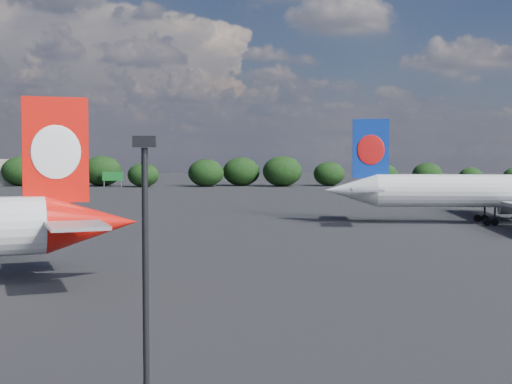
{
  "coord_description": "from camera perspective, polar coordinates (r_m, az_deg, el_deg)",
  "views": [
    {
      "loc": [
        13.59,
        -35.45,
        10.77
      ],
      "look_at": [
        16.0,
        12.0,
        8.0
      ],
      "focal_mm": 50.0,
      "sensor_mm": 36.0,
      "label": 1
    }
  ],
  "objects": [
    {
      "name": "highway_sign",
      "position": [
        213.94,
        -11.4,
        1.22
      ],
      "size": [
        6.0,
        0.3,
        4.5
      ],
      "color": "#146522",
      "rests_on": "ground"
    },
    {
      "name": "china_southern_airliner",
      "position": [
        110.21,
        18.36,
        0.01
      ],
      "size": [
        47.32,
        45.09,
        15.43
      ],
      "color": "silver",
      "rests_on": "ground"
    },
    {
      "name": "apron_lamp_post",
      "position": [
        18.08,
        -8.78,
        -11.3
      ],
      "size": [
        0.55,
        0.3,
        11.13
      ],
      "color": "black",
      "rests_on": "ground"
    },
    {
      "name": "billboard_yellow",
      "position": [
        217.57,
        -3.33,
        1.51
      ],
      "size": [
        5.0,
        0.3,
        5.5
      ],
      "color": "gold",
      "rests_on": "ground"
    },
    {
      "name": "horizon_treeline",
      "position": [
        217.08,
        -9.51,
        1.55
      ],
      "size": [
        204.5,
        16.59,
        9.21
      ],
      "color": "black",
      "rests_on": "ground"
    },
    {
      "name": "ground",
      "position": [
        97.02,
        -10.96,
        -3.1
      ],
      "size": [
        500.0,
        500.0,
        0.0
      ],
      "primitive_type": "plane",
      "color": "black",
      "rests_on": "ground"
    }
  ]
}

